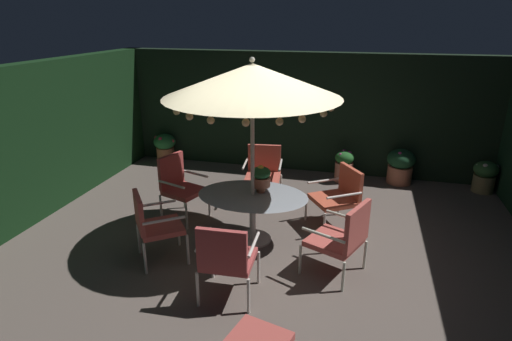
# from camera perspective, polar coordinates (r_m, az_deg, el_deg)

# --- Properties ---
(ground_plane) EXTENTS (7.95, 7.19, 0.02)m
(ground_plane) POSITION_cam_1_polar(r_m,az_deg,el_deg) (5.98, 1.33, -10.68)
(ground_plane) COLOR #5F544C
(hedge_backdrop_rear) EXTENTS (7.95, 0.30, 2.42)m
(hedge_backdrop_rear) POSITION_cam_1_polar(r_m,az_deg,el_deg) (8.72, 6.66, 7.90)
(hedge_backdrop_rear) COLOR black
(hedge_backdrop_rear) RESTS_ON ground_plane
(hedge_backdrop_left) EXTENTS (0.30, 7.19, 2.42)m
(hedge_backdrop_left) POSITION_cam_1_polar(r_m,az_deg,el_deg) (7.29, -29.34, 2.92)
(hedge_backdrop_left) COLOR black
(hedge_backdrop_left) RESTS_ON ground_plane
(patio_dining_table) EXTENTS (1.57, 1.13, 0.72)m
(patio_dining_table) POSITION_cam_1_polar(r_m,az_deg,el_deg) (5.91, -0.47, -4.46)
(patio_dining_table) COLOR silver
(patio_dining_table) RESTS_ON ground_plane
(patio_umbrella) EXTENTS (2.33, 2.33, 2.60)m
(patio_umbrella) POSITION_cam_1_polar(r_m,az_deg,el_deg) (5.42, -0.52, 12.17)
(patio_umbrella) COLOR silver
(patio_umbrella) RESTS_ON ground_plane
(centerpiece_planter) EXTENTS (0.28, 0.28, 0.40)m
(centerpiece_planter) POSITION_cam_1_polar(r_m,az_deg,el_deg) (5.85, 0.67, -0.88)
(centerpiece_planter) COLOR #AC6242
(centerpiece_planter) RESTS_ON patio_dining_table
(patio_chair_north) EXTENTS (0.72, 0.72, 1.03)m
(patio_chair_north) POSITION_cam_1_polar(r_m,az_deg,el_deg) (6.73, -10.50, -1.72)
(patio_chair_north) COLOR silver
(patio_chair_north) RESTS_ON ground_plane
(patio_chair_northeast) EXTENTS (0.79, 0.79, 0.97)m
(patio_chair_northeast) POSITION_cam_1_polar(r_m,az_deg,el_deg) (5.60, -13.92, -6.91)
(patio_chair_northeast) COLOR silver
(patio_chair_northeast) RESTS_ON ground_plane
(patio_chair_east) EXTENTS (0.64, 0.62, 0.99)m
(patio_chair_east) POSITION_cam_1_polar(r_m,az_deg,el_deg) (4.72, -4.10, -11.66)
(patio_chair_east) COLOR silver
(patio_chair_east) RESTS_ON ground_plane
(patio_chair_southeast) EXTENTS (0.82, 0.83, 1.00)m
(patio_chair_southeast) POSITION_cam_1_polar(r_m,az_deg,el_deg) (5.26, 11.83, -8.74)
(patio_chair_southeast) COLOR silver
(patio_chair_southeast) RESTS_ON ground_plane
(patio_chair_south) EXTENTS (0.87, 0.88, 0.93)m
(patio_chair_south) POSITION_cam_1_polar(r_m,az_deg,el_deg) (6.48, 11.35, -3.13)
(patio_chair_south) COLOR silver
(patio_chair_south) RESTS_ON ground_plane
(patio_chair_southwest) EXTENTS (0.71, 0.69, 0.98)m
(patio_chair_southwest) POSITION_cam_1_polar(r_m,az_deg,el_deg) (7.21, 1.00, -0.02)
(patio_chair_southwest) COLOR silver
(patio_chair_southwest) RESTS_ON ground_plane
(potted_plant_back_right) EXTENTS (0.43, 0.42, 0.59)m
(potted_plant_back_right) POSITION_cam_1_polar(r_m,az_deg,el_deg) (8.74, 28.85, -0.61)
(potted_plant_back_right) COLOR olive
(potted_plant_back_right) RESTS_ON ground_plane
(potted_plant_right_near) EXTENTS (0.37, 0.37, 0.63)m
(potted_plant_right_near) POSITION_cam_1_polar(r_m,az_deg,el_deg) (8.33, 11.97, 0.68)
(potted_plant_right_near) COLOR #B06450
(potted_plant_right_near) RESTS_ON ground_plane
(potted_plant_front_corner) EXTENTS (0.49, 0.48, 0.62)m
(potted_plant_front_corner) POSITION_cam_1_polar(r_m,az_deg,el_deg) (9.52, -12.35, 3.25)
(potted_plant_front_corner) COLOR #B16642
(potted_plant_front_corner) RESTS_ON ground_plane
(potted_plant_left_far) EXTENTS (0.53, 0.53, 0.68)m
(potted_plant_left_far) POSITION_cam_1_polar(r_m,az_deg,el_deg) (8.53, 19.17, 0.68)
(potted_plant_left_far) COLOR #B0634A
(potted_plant_left_far) RESTS_ON ground_plane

